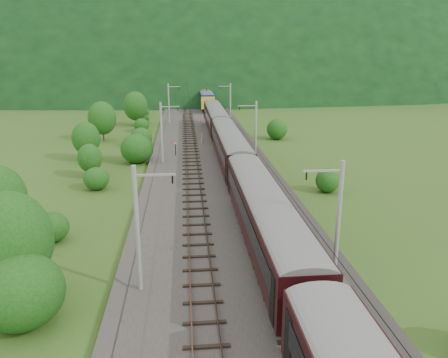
{
  "coord_description": "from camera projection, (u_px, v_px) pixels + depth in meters",
  "views": [
    {
      "loc": [
        -3.23,
        -24.6,
        14.65
      ],
      "look_at": [
        0.49,
        15.94,
        2.6
      ],
      "focal_mm": 35.0,
      "sensor_mm": 36.0,
      "label": 1
    }
  ],
  "objects": [
    {
      "name": "hazard_post_far",
      "position": [
        201.0,
        121.0,
        87.17
      ],
      "size": [
        0.14,
        0.14,
        1.31
      ],
      "primitive_type": "cylinder",
      "color": "red",
      "rests_on": "railbed"
    },
    {
      "name": "vegetation_left",
      "position": [
        67.0,
        177.0,
        41.19
      ],
      "size": [
        12.56,
        145.64,
        7.03
      ],
      "color": "#194512",
      "rests_on": "ground"
    },
    {
      "name": "railbed",
      "position": [
        225.0,
        226.0,
        37.43
      ],
      "size": [
        14.0,
        220.0,
        0.3
      ],
      "primitive_type": "cube",
      "color": "#38332D",
      "rests_on": "ground"
    },
    {
      "name": "track_right",
      "position": [
        252.0,
        223.0,
        37.58
      ],
      "size": [
        2.4,
        220.0,
        0.27
      ],
      "color": "brown",
      "rests_on": "railbed"
    },
    {
      "name": "catenary_right",
      "position": [
        255.0,
        130.0,
        57.74
      ],
      "size": [
        2.54,
        192.28,
        8.0
      ],
      "color": "gray",
      "rests_on": "railbed"
    },
    {
      "name": "catenary_left",
      "position": [
        162.0,
        131.0,
        56.67
      ],
      "size": [
        2.54,
        192.28,
        8.0
      ],
      "color": "gray",
      "rests_on": "railbed"
    },
    {
      "name": "mountain_main",
      "position": [
        188.0,
        74.0,
        276.19
      ],
      "size": [
        504.0,
        360.0,
        244.0
      ],
      "primitive_type": "ellipsoid",
      "color": "black",
      "rests_on": "ground"
    },
    {
      "name": "ground",
      "position": [
        239.0,
        288.0,
        27.93
      ],
      "size": [
        600.0,
        600.0,
        0.0
      ],
      "primitive_type": "plane",
      "color": "#314917",
      "rests_on": "ground"
    },
    {
      "name": "signal",
      "position": [
        175.0,
        148.0,
        61.55
      ],
      "size": [
        0.21,
        0.21,
        1.86
      ],
      "color": "black",
      "rests_on": "railbed"
    },
    {
      "name": "mountain_ridge",
      "position": [
        15.0,
        72.0,
        303.86
      ],
      "size": [
        336.0,
        280.0,
        132.0
      ],
      "primitive_type": "ellipsoid",
      "color": "black",
      "rests_on": "ground"
    },
    {
      "name": "hazard_post_near",
      "position": [
        202.0,
        138.0,
        70.0
      ],
      "size": [
        0.17,
        0.17,
        1.62
      ],
      "primitive_type": "cylinder",
      "color": "red",
      "rests_on": "railbed"
    },
    {
      "name": "vegetation_right",
      "position": [
        343.0,
        190.0,
        43.05
      ],
      "size": [
        4.15,
        92.35,
        3.16
      ],
      "color": "#194512",
      "rests_on": "ground"
    },
    {
      "name": "track_left",
      "position": [
        197.0,
        225.0,
        37.16
      ],
      "size": [
        2.4,
        220.0,
        0.27
      ],
      "color": "brown",
      "rests_on": "railbed"
    },
    {
      "name": "overhead_wires",
      "position": [
        225.0,
        147.0,
        35.46
      ],
      "size": [
        4.83,
        198.0,
        0.03
      ],
      "color": "black",
      "rests_on": "ground"
    },
    {
      "name": "train",
      "position": [
        243.0,
        166.0,
        42.73
      ],
      "size": [
        3.15,
        151.84,
        5.48
      ],
      "color": "black",
      "rests_on": "ground"
    }
  ]
}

